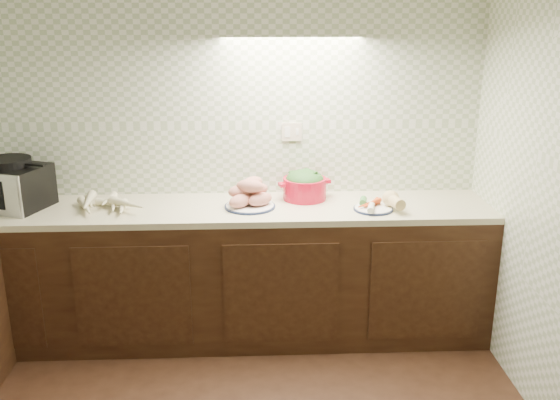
{
  "coord_description": "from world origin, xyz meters",
  "views": [
    {
      "loc": [
        0.29,
        -2.26,
        2.15
      ],
      "look_at": [
        0.45,
        1.25,
        1.02
      ],
      "focal_mm": 40.0,
      "sensor_mm": 36.0,
      "label": 1
    }
  ],
  "objects_px": {
    "onion_bowl": "(253,193)",
    "veg_plate": "(381,203)",
    "parsnip_pile": "(120,199)",
    "dutch_oven": "(305,185)",
    "toaster_oven": "(10,185)",
    "sweet_potato_plate": "(249,195)"
  },
  "relations": [
    {
      "from": "onion_bowl",
      "to": "veg_plate",
      "type": "relative_size",
      "value": 0.57
    },
    {
      "from": "toaster_oven",
      "to": "parsnip_pile",
      "type": "bearing_deg",
      "value": 22.95
    },
    {
      "from": "dutch_oven",
      "to": "onion_bowl",
      "type": "bearing_deg",
      "value": 168.42
    },
    {
      "from": "toaster_oven",
      "to": "onion_bowl",
      "type": "bearing_deg",
      "value": 22.75
    },
    {
      "from": "parsnip_pile",
      "to": "onion_bowl",
      "type": "xyz_separation_m",
      "value": [
        0.86,
        0.03,
        0.01
      ]
    },
    {
      "from": "sweet_potato_plate",
      "to": "dutch_oven",
      "type": "bearing_deg",
      "value": 22.35
    },
    {
      "from": "sweet_potato_plate",
      "to": "onion_bowl",
      "type": "xyz_separation_m",
      "value": [
        0.03,
        0.13,
        -0.03
      ]
    },
    {
      "from": "veg_plate",
      "to": "sweet_potato_plate",
      "type": "bearing_deg",
      "value": 174.17
    },
    {
      "from": "toaster_oven",
      "to": "dutch_oven",
      "type": "distance_m",
      "value": 1.87
    },
    {
      "from": "veg_plate",
      "to": "onion_bowl",
      "type": "bearing_deg",
      "value": 165.15
    },
    {
      "from": "toaster_oven",
      "to": "sweet_potato_plate",
      "type": "bearing_deg",
      "value": 17.93
    },
    {
      "from": "toaster_oven",
      "to": "veg_plate",
      "type": "xyz_separation_m",
      "value": [
        2.33,
        -0.15,
        -0.11
      ]
    },
    {
      "from": "parsnip_pile",
      "to": "dutch_oven",
      "type": "relative_size",
      "value": 1.31
    },
    {
      "from": "sweet_potato_plate",
      "to": "veg_plate",
      "type": "height_order",
      "value": "sweet_potato_plate"
    },
    {
      "from": "sweet_potato_plate",
      "to": "veg_plate",
      "type": "bearing_deg",
      "value": -5.83
    },
    {
      "from": "toaster_oven",
      "to": "onion_bowl",
      "type": "height_order",
      "value": "toaster_oven"
    },
    {
      "from": "parsnip_pile",
      "to": "toaster_oven",
      "type": "bearing_deg",
      "value": -177.52
    },
    {
      "from": "parsnip_pile",
      "to": "onion_bowl",
      "type": "distance_m",
      "value": 0.86
    },
    {
      "from": "onion_bowl",
      "to": "veg_plate",
      "type": "xyz_separation_m",
      "value": [
        0.8,
        -0.21,
        -0.01
      ]
    },
    {
      "from": "toaster_oven",
      "to": "onion_bowl",
      "type": "distance_m",
      "value": 1.53
    },
    {
      "from": "dutch_oven",
      "to": "veg_plate",
      "type": "relative_size",
      "value": 1.19
    },
    {
      "from": "parsnip_pile",
      "to": "veg_plate",
      "type": "relative_size",
      "value": 1.56
    }
  ]
}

